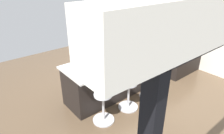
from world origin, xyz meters
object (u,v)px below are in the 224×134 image
object	(u,v)px
stool_by_window	(149,86)
apple_yellow	(108,57)
cutting_board	(112,58)
stool_near_camera	(103,108)
water_bottle	(88,58)
stool_middle	(128,96)
kitchen_island	(109,78)
apple_green	(113,54)
oven_range	(154,45)

from	to	relation	value
stool_by_window	apple_yellow	distance (m)	1.21
cutting_board	stool_near_camera	bearing A→B (deg)	41.19
water_bottle	stool_by_window	bearing A→B (deg)	144.89
stool_by_window	apple_yellow	world-z (taller)	apple_yellow
stool_middle	apple_yellow	distance (m)	0.99
kitchen_island	apple_green	size ratio (longest dim) A/B	29.91
apple_green	water_bottle	size ratio (longest dim) A/B	0.23
stool_middle	stool_near_camera	size ratio (longest dim) A/B	1.00
cutting_board	apple_yellow	distance (m)	0.14
stool_near_camera	oven_range	bearing A→B (deg)	-155.27
apple_yellow	stool_near_camera	bearing A→B (deg)	45.86
stool_by_window	oven_range	bearing A→B (deg)	-142.49
cutting_board	apple_green	world-z (taller)	apple_green
oven_range	cutting_board	world-z (taller)	cutting_board
kitchen_island	water_bottle	size ratio (longest dim) A/B	6.98
kitchen_island	water_bottle	world-z (taller)	water_bottle
kitchen_island	cutting_board	xyz separation A→B (m)	(-0.13, -0.05, 0.47)
cutting_board	apple_green	xyz separation A→B (m)	(-0.07, -0.05, 0.05)
stool_by_window	kitchen_island	bearing A→B (deg)	-44.07
kitchen_island	cutting_board	world-z (taller)	cutting_board
oven_range	water_bottle	xyz separation A→B (m)	(3.23, 0.77, 0.62)
stool_near_camera	water_bottle	world-z (taller)	water_bottle
stool_middle	apple_yellow	size ratio (longest dim) A/B	8.44
kitchen_island	stool_by_window	distance (m)	0.97
stool_near_camera	cutting_board	size ratio (longest dim) A/B	1.80
apple_yellow	oven_range	bearing A→B (deg)	-162.32
water_bottle	stool_middle	bearing A→B (deg)	120.00
kitchen_island	stool_by_window	world-z (taller)	kitchen_island
stool_by_window	apple_green	world-z (taller)	apple_green
stool_near_camera	cutting_board	distance (m)	1.26
stool_middle	apple_green	distance (m)	1.05
stool_by_window	cutting_board	xyz separation A→B (m)	(0.56, -0.71, 0.64)
stool_near_camera	cutting_board	xyz separation A→B (m)	(-0.82, -0.71, 0.64)
apple_green	apple_yellow	bearing A→B (deg)	15.80
cutting_board	water_bottle	bearing A→B (deg)	-9.55
kitchen_island	apple_yellow	xyz separation A→B (m)	(0.00, -0.04, 0.52)
apple_yellow	stool_middle	bearing A→B (deg)	90.18
cutting_board	apple_yellow	xyz separation A→B (m)	(0.13, 0.01, 0.05)
oven_range	apple_yellow	world-z (taller)	apple_yellow
cutting_board	apple_yellow	world-z (taller)	apple_yellow
apple_green	apple_yellow	size ratio (longest dim) A/B	0.95
stool_middle	apple_green	bearing A→B (deg)	-104.53
stool_middle	cutting_board	distance (m)	0.97
stool_middle	apple_green	world-z (taller)	apple_green
oven_range	water_bottle	size ratio (longest dim) A/B	2.81
oven_range	stool_by_window	world-z (taller)	oven_range
stool_near_camera	kitchen_island	bearing A→B (deg)	-135.93
oven_range	kitchen_island	world-z (taller)	kitchen_island
stool_near_camera	apple_yellow	xyz separation A→B (m)	(-0.69, -0.71, 0.69)
apple_green	water_bottle	xyz separation A→B (m)	(0.67, -0.05, 0.07)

